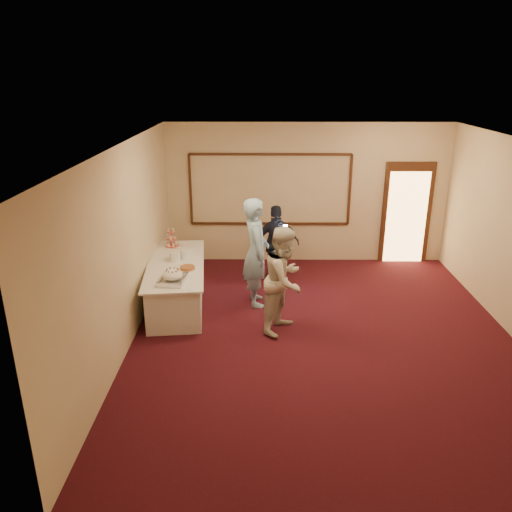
% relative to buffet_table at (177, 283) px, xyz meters
% --- Properties ---
extents(floor, '(7.00, 7.00, 0.00)m').
position_rel_buffet_table_xyz_m(floor, '(2.51, -1.24, -0.39)').
color(floor, black).
rests_on(floor, ground).
extents(room_walls, '(6.04, 7.04, 3.02)m').
position_rel_buffet_table_xyz_m(room_walls, '(2.51, -1.24, 1.64)').
color(room_walls, beige).
rests_on(room_walls, floor).
extents(wall_molding, '(3.45, 0.04, 1.55)m').
position_rel_buffet_table_xyz_m(wall_molding, '(1.71, 2.23, 1.21)').
color(wall_molding, '#361C10').
rests_on(wall_molding, room_walls).
extents(doorway, '(1.05, 0.07, 2.20)m').
position_rel_buffet_table_xyz_m(doorway, '(4.66, 2.22, 0.69)').
color(doorway, '#361C10').
rests_on(doorway, floor).
extents(buffet_table, '(1.25, 2.64, 0.77)m').
position_rel_buffet_table_xyz_m(buffet_table, '(0.00, 0.00, 0.00)').
color(buffet_table, silver).
rests_on(buffet_table, floor).
extents(pavlova_tray, '(0.44, 0.60, 0.21)m').
position_rel_buffet_table_xyz_m(pavlova_tray, '(0.09, -0.83, 0.47)').
color(pavlova_tray, '#BABCC1').
rests_on(pavlova_tray, buffet_table).
extents(cupcake_stand, '(0.27, 0.27, 0.39)m').
position_rel_buffet_table_xyz_m(cupcake_stand, '(-0.22, 0.93, 0.52)').
color(cupcake_stand, '#D34D4B').
rests_on(cupcake_stand, buffet_table).
extents(plate_stack_a, '(0.20, 0.20, 0.17)m').
position_rel_buffet_table_xyz_m(plate_stack_a, '(-0.02, 0.12, 0.47)').
color(plate_stack_a, white).
rests_on(plate_stack_a, buffet_table).
extents(plate_stack_b, '(0.20, 0.20, 0.16)m').
position_rel_buffet_table_xyz_m(plate_stack_b, '(0.13, 0.27, 0.46)').
color(plate_stack_b, white).
rests_on(plate_stack_b, buffet_table).
extents(tart, '(0.29, 0.29, 0.06)m').
position_rel_buffet_table_xyz_m(tart, '(0.25, -0.30, 0.41)').
color(tart, white).
rests_on(tart, buffet_table).
extents(man, '(0.56, 0.77, 1.95)m').
position_rel_buffet_table_xyz_m(man, '(1.43, 0.02, 0.59)').
color(man, '#85ACCA').
rests_on(man, floor).
extents(woman, '(0.98, 1.06, 1.74)m').
position_rel_buffet_table_xyz_m(woman, '(1.89, -0.96, 0.48)').
color(woman, beige).
rests_on(woman, floor).
extents(guest, '(0.94, 0.46, 1.55)m').
position_rel_buffet_table_xyz_m(guest, '(1.82, 1.08, 0.39)').
color(guest, black).
rests_on(guest, floor).
extents(camera_flash, '(0.08, 0.06, 0.05)m').
position_rel_buffet_table_xyz_m(camera_flash, '(1.98, 0.85, 0.82)').
color(camera_flash, white).
rests_on(camera_flash, guest).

